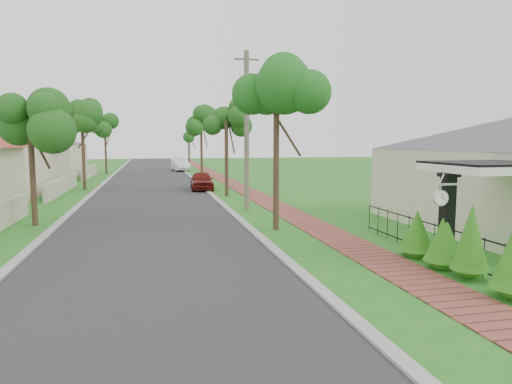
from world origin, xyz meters
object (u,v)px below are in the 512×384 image
object	(u,v)px
porch_post	(446,226)
near_tree	(276,99)
parked_car_white	(180,165)
parked_car_red	(202,181)
station_clock	(441,197)
utility_pole	(247,131)

from	to	relation	value
porch_post	near_tree	bearing A→B (deg)	115.97
porch_post	parked_car_white	bearing A→B (deg)	95.94
porch_post	parked_car_white	world-z (taller)	porch_post
parked_car_red	station_clock	size ratio (longest dim) A/B	5.62
near_tree	utility_pole	xyz separation A→B (m)	(-0.09, 4.97, -1.04)
parked_car_red	utility_pole	xyz separation A→B (m)	(1.11, -9.86, 3.20)
porch_post	near_tree	world-z (taller)	near_tree
utility_pole	station_clock	xyz separation A→B (m)	(2.55, -11.44, -1.88)
parked_car_white	utility_pole	bearing A→B (deg)	-93.84
parked_car_white	near_tree	bearing A→B (deg)	-94.04
near_tree	utility_pole	distance (m)	5.08
parked_car_white	porch_post	bearing A→B (deg)	-90.31
parked_car_red	parked_car_white	distance (m)	20.67
parked_car_white	near_tree	distance (m)	35.77
porch_post	utility_pole	xyz separation A→B (m)	(-3.04, 11.04, 2.71)
utility_pole	parked_car_red	bearing A→B (deg)	96.41
near_tree	utility_pole	size ratio (longest dim) A/B	0.81
utility_pole	near_tree	bearing A→B (deg)	-89.00
porch_post	parked_car_white	size ratio (longest dim) A/B	0.57
parked_car_white	near_tree	size ratio (longest dim) A/B	0.72
near_tree	station_clock	xyz separation A→B (m)	(2.47, -6.47, -2.92)
parked_car_white	utility_pole	size ratio (longest dim) A/B	0.59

